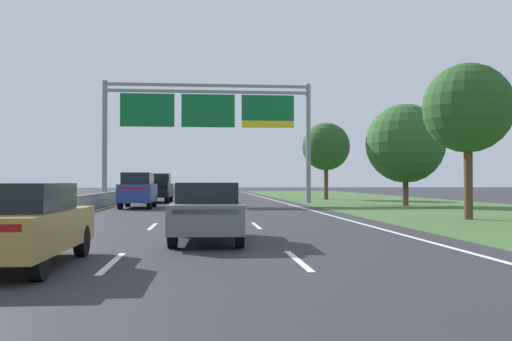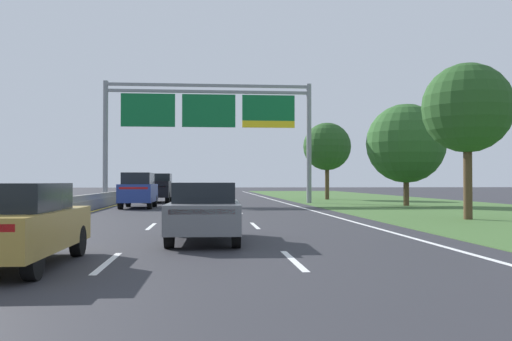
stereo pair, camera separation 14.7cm
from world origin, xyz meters
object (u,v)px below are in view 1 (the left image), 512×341
Objects in this scene: pickup_truck_black at (158,188)px; car_blue_left_lane_suv at (138,190)px; roadside_tree_mid at (405,143)px; car_grey_centre_lane_sedan at (208,211)px; car_gold_left_lane_sedan at (19,224)px; overhead_sign_gantry at (208,117)px; roadside_tree_far at (326,147)px; roadside_tree_near at (468,109)px.

car_blue_left_lane_suv is at bearing 178.72° from pickup_truck_black.
pickup_truck_black is at bearing 153.93° from roadside_tree_mid.
car_gold_left_lane_sedan is at bearing 141.66° from car_grey_centre_lane_sedan.
car_blue_left_lane_suv is (-4.24, -6.55, -5.17)m from overhead_sign_gantry.
overhead_sign_gantry is 2.24× the size of roadside_tree_far.
overhead_sign_gantry is 3.38× the size of car_grey_centre_lane_sedan.
roadside_tree_near is 0.99× the size of roadside_tree_mid.
roadside_tree_near is 13.08m from roadside_tree_mid.
car_grey_centre_lane_sedan is at bearing -168.11° from car_blue_left_lane_suv.
car_gold_left_lane_sedan is (-3.78, -30.02, -5.45)m from overhead_sign_gantry.
car_grey_centre_lane_sedan is (3.53, 4.22, 0.00)m from car_gold_left_lane_sedan.
roadside_tree_mid reaches higher than car_blue_left_lane_suv.
roadside_tree_far is at bearing -69.66° from pickup_truck_black.
roadside_tree_mid is at bearing -85.76° from car_blue_left_lane_suv.
car_gold_left_lane_sedan is 0.66× the size of roadside_tree_far.
roadside_tree_near is at bearing -99.02° from roadside_tree_mid.
overhead_sign_gantry is 12.91m from roadside_tree_far.
car_grey_centre_lane_sedan is at bearing -171.49° from pickup_truck_black.
overhead_sign_gantry is 6.99m from pickup_truck_black.
roadside_tree_far reaches higher than pickup_truck_black.
roadside_tree_mid is (16.50, 24.67, 3.24)m from car_gold_left_lane_sedan.
roadside_tree_near is 25.83m from roadside_tree_far.
roadside_tree_near is at bearing -144.00° from pickup_truck_black.
car_blue_left_lane_suv is (-0.46, 23.47, 0.28)m from car_gold_left_lane_sedan.
roadside_tree_mid reaches higher than car_gold_left_lane_sedan.
roadside_tree_mid is at bearing -30.76° from car_grey_centre_lane_sedan.
car_gold_left_lane_sedan is at bearing -123.78° from roadside_tree_mid.
car_grey_centre_lane_sedan is 0.66× the size of roadside_tree_far.
car_blue_left_lane_suv is at bearing -122.88° from overhead_sign_gantry.
overhead_sign_gantry is 2.30× the size of roadside_tree_near.
car_gold_left_lane_sedan is 19.02m from roadside_tree_near.
overhead_sign_gantry is 26.38m from car_grey_centre_lane_sedan.
roadside_tree_far is at bearing -45.69° from car_blue_left_lane_suv.
roadside_tree_mid is (2.05, 12.91, -0.59)m from roadside_tree_near.
roadside_tree_mid is (12.97, 20.45, 3.24)m from car_grey_centre_lane_sedan.
car_gold_left_lane_sedan is 0.68× the size of roadside_tree_near.
roadside_tree_mid is at bearing 80.98° from roadside_tree_near.
car_gold_left_lane_sedan is at bearing -97.18° from overhead_sign_gantry.
roadside_tree_near is (14.91, -11.71, 3.55)m from car_blue_left_lane_suv.
pickup_truck_black is 1.16× the size of car_blue_left_lane_suv.
pickup_truck_black is at bearing -2.51° from car_blue_left_lane_suv.
pickup_truck_black is at bearing 124.58° from roadside_tree_near.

